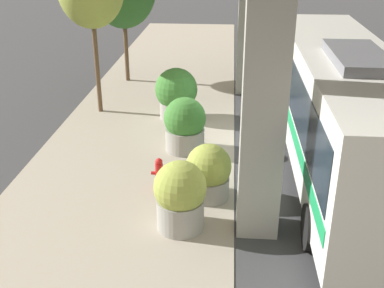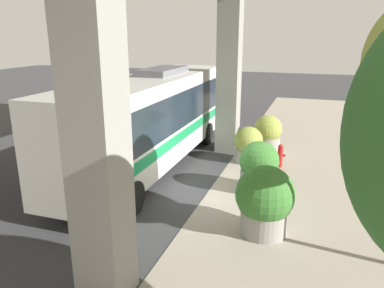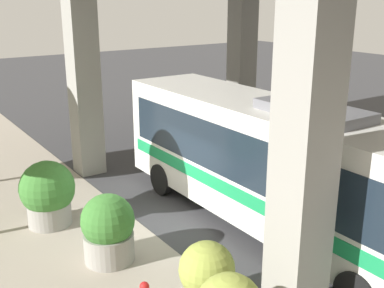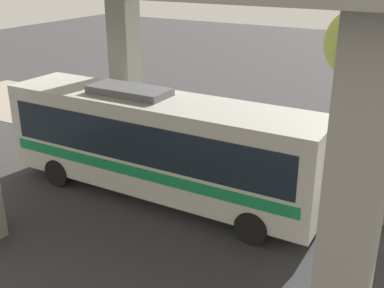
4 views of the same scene
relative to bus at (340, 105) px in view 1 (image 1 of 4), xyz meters
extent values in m
plane|color=#38383A|center=(-2.73, 2.08, -2.00)|extent=(80.00, 80.00, 0.00)
cube|color=gray|center=(-5.73, 2.08, -1.99)|extent=(6.00, 40.00, 0.02)
cube|color=gray|center=(-2.23, -2.95, 1.52)|extent=(0.90, 0.90, 7.04)
cube|color=gray|center=(-2.23, 7.11, 1.52)|extent=(0.90, 0.90, 7.04)
cube|color=silver|center=(0.00, 0.01, -0.05)|extent=(2.42, 11.07, 3.00)
cube|color=#19232D|center=(0.00, 0.01, 0.31)|extent=(2.46, 10.18, 1.32)
cube|color=#198C4C|center=(0.00, 0.01, -0.65)|extent=(2.46, 10.51, 0.36)
cube|color=slate|center=(0.00, -1.10, 1.57)|extent=(1.21, 2.77, 0.24)
cylinder|color=black|center=(-1.13, 3.88, -1.50)|extent=(0.28, 1.00, 1.00)
cylinder|color=black|center=(1.13, 3.88, -1.50)|extent=(0.28, 1.00, 1.00)
cylinder|color=black|center=(-1.13, -3.59, -1.50)|extent=(0.28, 1.00, 1.00)
cylinder|color=#B21919|center=(-4.68, -1.43, -1.61)|extent=(0.20, 0.20, 0.77)
sphere|color=#B21919|center=(-4.68, -1.43, -1.17)|extent=(0.19, 0.19, 0.19)
cylinder|color=#B21919|center=(-4.83, -1.43, -1.50)|extent=(0.12, 0.09, 0.09)
cylinder|color=#B21919|center=(-4.54, -1.43, -1.50)|extent=(0.12, 0.09, 0.09)
cylinder|color=gray|center=(-4.25, 1.11, -1.65)|extent=(1.20, 1.20, 0.70)
sphere|color=#38722D|center=(-4.25, 1.11, -0.94)|extent=(1.27, 1.27, 1.27)
sphere|color=orange|center=(-4.10, 0.99, -1.13)|extent=(0.42, 0.42, 0.42)
cylinder|color=gray|center=(-4.81, 3.78, -1.66)|extent=(1.19, 1.19, 0.68)
sphere|color=#38722D|center=(-4.81, 3.78, -0.90)|extent=(1.50, 1.50, 1.50)
sphere|color=#BF334C|center=(-4.66, 3.66, -1.15)|extent=(0.42, 0.42, 0.42)
cylinder|color=gray|center=(-3.40, -1.67, -1.71)|extent=(1.05, 1.05, 0.57)
sphere|color=olive|center=(-3.40, -1.67, -1.12)|extent=(1.14, 1.14, 1.14)
sphere|color=orange|center=(-3.27, -1.78, -1.28)|extent=(0.37, 0.37, 0.37)
cylinder|color=gray|center=(-3.96, -3.09, -1.63)|extent=(1.07, 1.07, 0.74)
sphere|color=olive|center=(-3.96, -3.09, -0.93)|extent=(1.19, 1.19, 1.19)
sphere|color=#993F8C|center=(-3.83, -3.20, -1.11)|extent=(0.38, 0.38, 0.38)
cylinder|color=brown|center=(-7.50, 8.24, -0.42)|extent=(0.18, 0.18, 3.16)
cylinder|color=brown|center=(-7.72, 4.25, -0.12)|extent=(0.16, 0.16, 3.76)
camera|label=1|loc=(-2.95, -12.32, 4.32)|focal=45.00mm
camera|label=2|loc=(-5.84, 12.56, 3.00)|focal=35.00mm
camera|label=3|loc=(-8.39, -8.45, 4.13)|focal=45.00mm
camera|label=4|loc=(12.23, 8.31, 5.67)|focal=45.00mm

